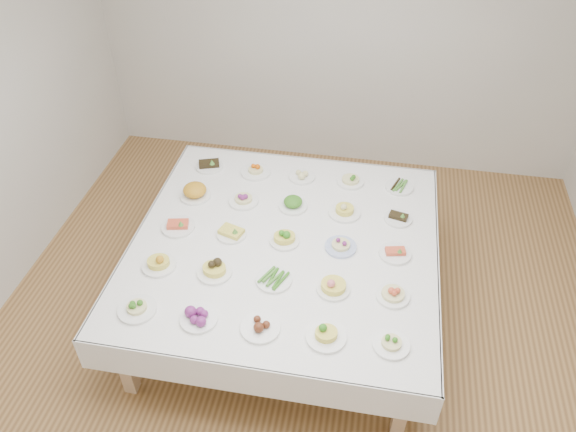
% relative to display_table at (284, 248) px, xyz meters
% --- Properties ---
extents(room_envelope, '(5.02, 5.02, 2.81)m').
position_rel_display_table_xyz_m(room_envelope, '(0.15, -0.18, 1.15)').
color(room_envelope, '#A07542').
rests_on(room_envelope, ground).
extents(display_table, '(2.30, 2.30, 0.75)m').
position_rel_display_table_xyz_m(display_table, '(0.00, 0.00, 0.00)').
color(display_table, white).
rests_on(display_table, ground).
extents(dish_0, '(0.25, 0.25, 0.12)m').
position_rel_display_table_xyz_m(dish_0, '(-0.84, -0.84, 0.12)').
color(dish_0, white).
rests_on(dish_0, display_table).
extents(dish_1, '(0.25, 0.25, 0.11)m').
position_rel_display_table_xyz_m(dish_1, '(-0.41, -0.84, 0.12)').
color(dish_1, white).
rests_on(dish_1, display_table).
extents(dish_2, '(0.25, 0.25, 0.11)m').
position_rel_display_table_xyz_m(dish_2, '(-0.00, -0.84, 0.11)').
color(dish_2, white).
rests_on(dish_2, display_table).
extents(dish_3, '(0.26, 0.26, 0.14)m').
position_rel_display_table_xyz_m(dish_3, '(0.42, -0.84, 0.13)').
color(dish_3, white).
rests_on(dish_3, display_table).
extents(dish_4, '(0.23, 0.23, 0.11)m').
position_rel_display_table_xyz_m(dish_4, '(0.83, -0.83, 0.11)').
color(dish_4, white).
rests_on(dish_4, display_table).
extents(dish_5, '(0.24, 0.24, 0.14)m').
position_rel_display_table_xyz_m(dish_5, '(-0.84, -0.42, 0.13)').
color(dish_5, white).
rests_on(dish_5, display_table).
extents(dish_6, '(0.25, 0.25, 0.16)m').
position_rel_display_table_xyz_m(dish_6, '(-0.43, -0.41, 0.14)').
color(dish_6, white).
rests_on(dish_6, display_table).
extents(dish_7, '(0.28, 0.26, 0.06)m').
position_rel_display_table_xyz_m(dish_7, '(0.00, -0.41, 0.09)').
color(dish_7, white).
rests_on(dish_7, display_table).
extents(dish_8, '(0.23, 0.23, 0.14)m').
position_rel_display_table_xyz_m(dish_8, '(0.42, -0.42, 0.13)').
color(dish_8, white).
rests_on(dish_8, display_table).
extents(dish_9, '(0.23, 0.23, 0.13)m').
position_rel_display_table_xyz_m(dish_9, '(0.82, -0.41, 0.13)').
color(dish_9, white).
rests_on(dish_9, display_table).
extents(dish_10, '(0.25, 0.25, 0.11)m').
position_rel_display_table_xyz_m(dish_10, '(-0.84, 0.01, 0.11)').
color(dish_10, white).
rests_on(dish_10, display_table).
extents(dish_11, '(0.22, 0.22, 0.10)m').
position_rel_display_table_xyz_m(dish_11, '(-0.41, 0.00, 0.11)').
color(dish_11, white).
rests_on(dish_11, display_table).
extents(dish_12, '(0.22, 0.22, 0.14)m').
position_rel_display_table_xyz_m(dish_12, '(0.00, -0.00, 0.13)').
color(dish_12, white).
rests_on(dish_12, display_table).
extents(dish_13, '(0.24, 0.24, 0.13)m').
position_rel_display_table_xyz_m(dish_13, '(0.42, 0.01, 0.12)').
color(dish_13, '#4C66B2').
rests_on(dish_13, display_table).
extents(dish_14, '(0.23, 0.23, 0.09)m').
position_rel_display_table_xyz_m(dish_14, '(0.83, 0.00, 0.10)').
color(dish_14, white).
rests_on(dish_14, display_table).
extents(dish_15, '(0.28, 0.28, 0.16)m').
position_rel_display_table_xyz_m(dish_15, '(-0.83, 0.41, 0.14)').
color(dish_15, white).
rests_on(dish_15, display_table).
extents(dish_16, '(0.24, 0.24, 0.13)m').
position_rel_display_table_xyz_m(dish_16, '(-0.42, 0.41, 0.12)').
color(dish_16, white).
rests_on(dish_16, display_table).
extents(dish_17, '(0.23, 0.23, 0.12)m').
position_rel_display_table_xyz_m(dish_17, '(-0.01, 0.42, 0.12)').
color(dish_17, white).
rests_on(dish_17, display_table).
extents(dish_18, '(0.25, 0.25, 0.14)m').
position_rel_display_table_xyz_m(dish_18, '(0.41, 0.41, 0.13)').
color(dish_18, white).
rests_on(dish_18, display_table).
extents(dish_19, '(0.22, 0.22, 0.09)m').
position_rel_display_table_xyz_m(dish_19, '(0.84, 0.41, 0.10)').
color(dish_19, white).
rests_on(dish_19, display_table).
extents(dish_20, '(0.24, 0.24, 0.11)m').
position_rel_display_table_xyz_m(dish_20, '(-0.83, 0.84, 0.11)').
color(dish_20, white).
rests_on(dish_20, display_table).
extents(dish_21, '(0.26, 0.26, 0.13)m').
position_rel_display_table_xyz_m(dish_21, '(-0.41, 0.82, 0.12)').
color(dish_21, white).
rests_on(dish_21, display_table).
extents(dish_22, '(0.22, 0.22, 0.09)m').
position_rel_display_table_xyz_m(dish_22, '(-0.00, 0.83, 0.10)').
color(dish_22, white).
rests_on(dish_22, display_table).
extents(dish_23, '(0.24, 0.24, 0.13)m').
position_rel_display_table_xyz_m(dish_23, '(0.42, 0.83, 0.13)').
color(dish_23, white).
rests_on(dish_23, display_table).
extents(dish_24, '(0.25, 0.23, 0.06)m').
position_rel_display_table_xyz_m(dish_24, '(0.83, 0.83, 0.09)').
color(dish_24, white).
rests_on(dish_24, display_table).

